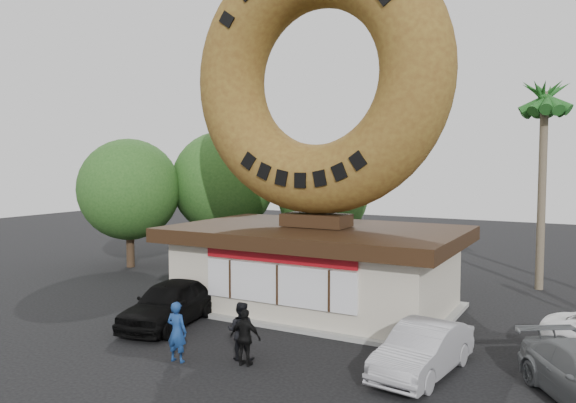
# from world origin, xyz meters

# --- Properties ---
(ground) EXTENTS (90.00, 90.00, 0.00)m
(ground) POSITION_xyz_m (0.00, 0.00, 0.00)
(ground) COLOR black
(ground) RESTS_ON ground
(donut_shop) EXTENTS (11.20, 7.20, 3.80)m
(donut_shop) POSITION_xyz_m (0.00, 5.98, 1.77)
(donut_shop) COLOR beige
(donut_shop) RESTS_ON ground
(giant_donut) EXTENTS (10.71, 2.73, 10.71)m
(giant_donut) POSITION_xyz_m (0.00, 6.00, 9.15)
(giant_donut) COLOR olive
(giant_donut) RESTS_ON donut_shop
(tree_west) EXTENTS (6.00, 6.00, 7.65)m
(tree_west) POSITION_xyz_m (-9.50, 13.00, 4.64)
(tree_west) COLOR #473321
(tree_west) RESTS_ON ground
(tree_mid) EXTENTS (5.20, 5.20, 6.63)m
(tree_mid) POSITION_xyz_m (-4.00, 15.00, 4.02)
(tree_mid) COLOR #473321
(tree_mid) RESTS_ON ground
(tree_far) EXTENTS (5.60, 5.60, 7.14)m
(tree_far) POSITION_xyz_m (-13.00, 9.00, 4.33)
(tree_far) COLOR #473321
(tree_far) RESTS_ON ground
(palm_near) EXTENTS (2.60, 2.60, 9.75)m
(palm_near) POSITION_xyz_m (7.50, 14.00, 8.41)
(palm_near) COLOR #726651
(palm_near) RESTS_ON ground
(street_lamp) EXTENTS (2.11, 0.20, 8.00)m
(street_lamp) POSITION_xyz_m (-1.86, 16.00, 4.48)
(street_lamp) COLOR #59595E
(street_lamp) RESTS_ON ground
(person_left) EXTENTS (0.68, 0.47, 1.78)m
(person_left) POSITION_xyz_m (-0.92, -1.38, 0.89)
(person_left) COLOR navy
(person_left) RESTS_ON ground
(person_center) EXTENTS (1.00, 0.88, 1.73)m
(person_center) POSITION_xyz_m (0.62, -0.32, 0.86)
(person_center) COLOR black
(person_center) RESTS_ON ground
(person_right) EXTENTS (0.99, 0.49, 1.64)m
(person_right) POSITION_xyz_m (1.02, -0.69, 0.82)
(person_right) COLOR black
(person_right) RESTS_ON ground
(car_black) EXTENTS (2.71, 4.99, 1.61)m
(car_black) POSITION_xyz_m (-3.58, 1.36, 0.81)
(car_black) COLOR black
(car_black) RESTS_ON ground
(car_silver) EXTENTS (2.00, 4.36, 1.39)m
(car_silver) POSITION_xyz_m (5.66, 1.12, 0.69)
(car_silver) COLOR #A8A7AD
(car_silver) RESTS_ON ground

